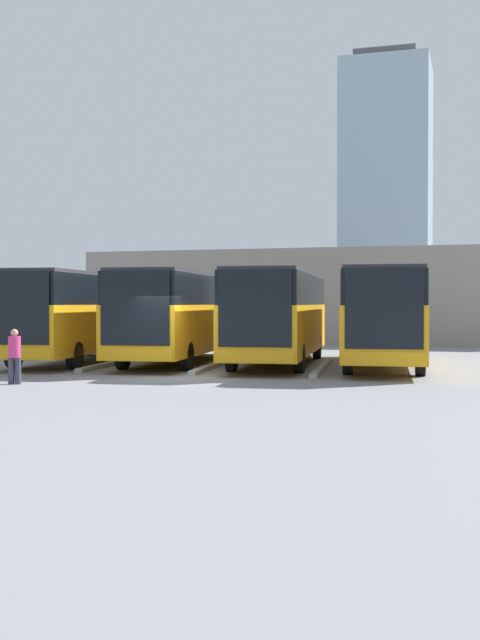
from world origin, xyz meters
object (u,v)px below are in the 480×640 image
(bus_1, at_px, (279,313))
(pedestrian, at_px, (14,355))
(bus_3, at_px, (81,313))
(bus_0, at_px, (384,314))
(bus_2, at_px, (180,313))

(bus_1, xyz_separation_m, pedestrian, (5.43, 9.07, -1.07))
(bus_3, bearing_deg, bus_0, 177.95)
(bus_1, distance_m, bus_3, 7.73)
(bus_0, xyz_separation_m, bus_1, (3.84, 0.06, 0.00))
(bus_3, distance_m, pedestrian, 8.64)
(bus_1, relative_size, pedestrian, 7.43)
(bus_0, xyz_separation_m, bus_2, (7.69, 0.22, 0.00))
(bus_3, bearing_deg, bus_1, 179.58)
(bus_3, height_order, pedestrian, bus_3)
(pedestrian, bearing_deg, bus_2, 62.01)
(bus_1, relative_size, bus_2, 1.00)
(bus_2, relative_size, bus_3, 1.00)
(bus_1, height_order, pedestrian, bus_1)
(bus_2, bearing_deg, bus_1, 176.11)
(bus_2, bearing_deg, bus_3, 3.02)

